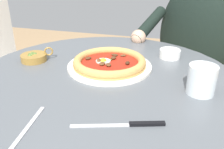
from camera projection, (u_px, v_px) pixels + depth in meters
dining_table at (105, 122)px, 0.88m from camera, size 0.89×0.89×0.75m
pizza_on_plate at (110, 63)px, 0.85m from camera, size 0.30×0.30×0.04m
water_glass at (201, 81)px, 0.68m from camera, size 0.08×0.08×0.08m
steak_knife at (132, 124)px, 0.56m from camera, size 0.21×0.08×0.01m
ramekin_capers at (170, 53)px, 0.94m from camera, size 0.08×0.08×0.03m
olive_pan at (34, 57)px, 0.91m from camera, size 0.11×0.10×0.05m
fork_utensil at (27, 128)px, 0.55m from camera, size 0.03×0.17×0.00m
diner_person at (188, 71)px, 1.36m from camera, size 0.52×0.46×1.19m
cafe_chair_diner at (200, 62)px, 1.45m from camera, size 0.53×0.53×0.92m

